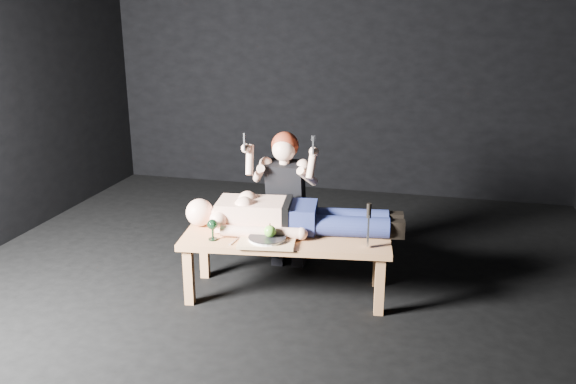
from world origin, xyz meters
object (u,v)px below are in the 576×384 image
Objects in this scene: table at (286,265)px; goblet at (213,230)px; lying_man at (294,213)px; kneeling_woman at (288,198)px; carving_knife at (368,226)px; serving_tray at (267,241)px.

goblet reaches higher than table.
lying_man is 0.38m from kneeling_woman.
table is at bearing -78.38° from kneeling_woman.
lying_man is 4.52× the size of carving_knife.
serving_tray is at bearing -126.20° from table.
lying_man is at bearing 67.73° from serving_tray.
goblet is at bearing 178.96° from carving_knife.
kneeling_woman reaches higher than serving_tray.
kneeling_woman is 3.69× the size of carving_knife.
kneeling_woman reaches higher than carving_knife.
kneeling_woman is 0.64m from serving_tray.
carving_knife reaches higher than goblet.
lying_man is 0.59m from goblet.
table is 3.82× the size of serving_tray.
table is at bearing 61.40° from serving_tray.
lying_man is 1.22× the size of kneeling_woman.
lying_man reaches higher than table.
goblet is at bearing -174.58° from serving_tray.
kneeling_woman is (-0.14, 0.35, -0.01)m from lying_man.
carving_knife is (1.04, 0.12, 0.08)m from goblet.
lying_man is 0.58m from carving_knife.
goblet is (-0.35, -0.67, -0.04)m from kneeling_woman.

